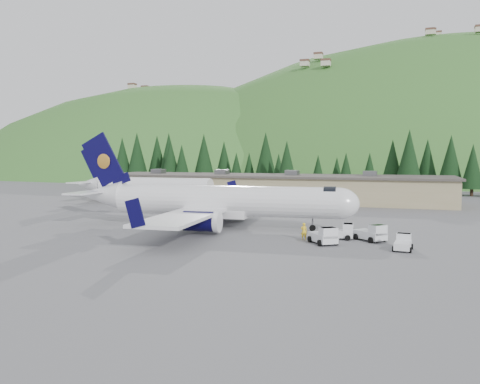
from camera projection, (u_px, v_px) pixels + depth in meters
The scene contains 11 objects.
ground at pixel (224, 228), 57.72m from camera, with size 600.00×600.00×0.00m, color slate.
airliner at pixel (216, 202), 57.74m from camera, with size 36.09×33.88×11.97m.
second_airliner at pixel (141, 186), 86.30m from camera, with size 27.50×11.00×10.05m.
baggage_tug_a at pixel (341, 232), 49.65m from camera, with size 3.27×2.12×1.68m.
baggage_tug_b at pixel (372, 233), 48.37m from camera, with size 3.62×3.57×1.81m.
baggage_tug_c at pixel (403, 243), 43.82m from camera, with size 1.89×2.89×1.48m.
terminal_building at pixel (268, 187), 94.98m from camera, with size 71.00×17.00×6.10m.
baggage_tug_d at pixel (324, 236), 46.64m from camera, with size 3.37×3.77×1.82m.
ramp_worker at pixel (304, 231), 49.09m from camera, with size 0.67×0.44×1.83m, color yellow.
tree_line at pixel (269, 161), 120.69m from camera, with size 112.75×18.63×14.40m.
hills at pixel (463, 334), 242.15m from camera, with size 614.00×330.00×300.00m.
Camera 1 is at (20.45, -53.49, 8.68)m, focal length 35.00 mm.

